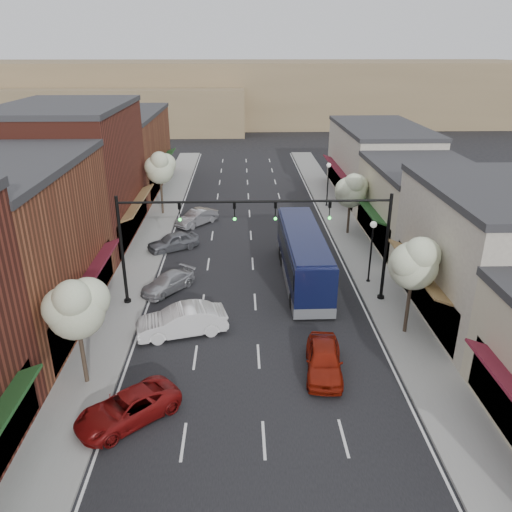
{
  "coord_description": "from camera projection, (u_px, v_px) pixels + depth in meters",
  "views": [
    {
      "loc": [
        -0.83,
        -19.91,
        14.97
      ],
      "look_at": [
        0.13,
        10.26,
        2.2
      ],
      "focal_mm": 35.0,
      "sensor_mm": 36.0,
      "label": 1
    }
  ],
  "objects": [
    {
      "name": "parked_car_e",
      "position": [
        197.0,
        217.0,
        44.86
      ],
      "size": [
        3.85,
        4.16,
        1.39
      ],
      "primitive_type": "imported",
      "rotation": [
        0.0,
        0.0,
        -0.71
      ],
      "color": "#96969B",
      "rests_on": "ground"
    },
    {
      "name": "curb_right",
      "position": [
        335.0,
        240.0,
        41.39
      ],
      "size": [
        0.25,
        73.0,
        0.17
      ],
      "primitive_type": "cube",
      "color": "gray",
      "rests_on": "ground"
    },
    {
      "name": "ground",
      "position": [
        260.0,
        380.0,
        24.19
      ],
      "size": [
        160.0,
        160.0,
        0.0
      ],
      "primitive_type": "plane",
      "color": "black",
      "rests_on": "ground"
    },
    {
      "name": "bldg_right_midfar",
      "position": [
        422.0,
        205.0,
        39.92
      ],
      "size": [
        9.14,
        12.1,
        6.4
      ],
      "color": "#BBB495",
      "rests_on": "ground"
    },
    {
      "name": "parked_car_c",
      "position": [
        168.0,
        283.0,
        32.79
      ],
      "size": [
        3.8,
        4.18,
        1.17
      ],
      "primitive_type": "imported",
      "rotation": [
        0.0,
        0.0,
        -0.67
      ],
      "color": "#A4A5A9",
      "rests_on": "ground"
    },
    {
      "name": "coach_bus",
      "position": [
        303.0,
        255.0,
        33.82
      ],
      "size": [
        2.67,
        11.55,
        3.52
      ],
      "rotation": [
        0.0,
        0.0,
        0.01
      ],
      "color": "black",
      "rests_on": "ground"
    },
    {
      "name": "lamp_post_near",
      "position": [
        372.0,
        242.0,
        32.91
      ],
      "size": [
        0.44,
        0.44,
        4.44
      ],
      "color": "black",
      "rests_on": "ground"
    },
    {
      "name": "bldg_right_midnear",
      "position": [
        495.0,
        255.0,
        28.59
      ],
      "size": [
        9.14,
        12.1,
        7.9
      ],
      "color": "beige",
      "rests_on": "ground"
    },
    {
      "name": "tree_right_far",
      "position": [
        351.0,
        189.0,
        41.23
      ],
      "size": [
        2.85,
        2.65,
        5.43
      ],
      "color": "#47382B",
      "rests_on": "ground"
    },
    {
      "name": "signal_mast_left",
      "position": [
        160.0,
        234.0,
        29.58
      ],
      "size": [
        8.22,
        0.46,
        7.0
      ],
      "color": "black",
      "rests_on": "ground"
    },
    {
      "name": "tree_left_near",
      "position": [
        76.0,
        307.0,
        22.25
      ],
      "size": [
        2.85,
        2.65,
        5.69
      ],
      "color": "#47382B",
      "rests_on": "ground"
    },
    {
      "name": "tree_left_far",
      "position": [
        160.0,
        167.0,
        46.03
      ],
      "size": [
        2.85,
        2.65,
        6.13
      ],
      "color": "#47382B",
      "rests_on": "ground"
    },
    {
      "name": "signal_mast_right",
      "position": [
        349.0,
        232.0,
        29.91
      ],
      "size": [
        8.22,
        0.46,
        7.0
      ],
      "color": "black",
      "rests_on": "ground"
    },
    {
      "name": "lamp_post_far",
      "position": [
        328.0,
        177.0,
        49.02
      ],
      "size": [
        0.44,
        0.44,
        4.44
      ],
      "color": "black",
      "rests_on": "ground"
    },
    {
      "name": "tree_right_near",
      "position": [
        415.0,
        261.0,
        26.33
      ],
      "size": [
        2.85,
        2.65,
        5.95
      ],
      "color": "#47382B",
      "rests_on": "ground"
    },
    {
      "name": "curb_left",
      "position": [
        166.0,
        242.0,
        40.98
      ],
      "size": [
        0.25,
        73.0,
        0.17
      ],
      "primitive_type": "cube",
      "color": "gray",
      "rests_on": "ground"
    },
    {
      "name": "red_hatchback",
      "position": [
        324.0,
        360.0,
        24.48
      ],
      "size": [
        2.23,
        4.5,
        1.48
      ],
      "primitive_type": "imported",
      "rotation": [
        0.0,
        0.0,
        -0.11
      ],
      "color": "maroon",
      "rests_on": "ground"
    },
    {
      "name": "parked_car_b",
      "position": [
        182.0,
        321.0,
        27.76
      ],
      "size": [
        5.28,
        2.93,
        1.65
      ],
      "primitive_type": "imported",
      "rotation": [
        0.0,
        0.0,
        -1.32
      ],
      "color": "silver",
      "rests_on": "ground"
    },
    {
      "name": "sidewalk_left",
      "position": [
        149.0,
        242.0,
        40.94
      ],
      "size": [
        2.8,
        73.0,
        0.15
      ],
      "primitive_type": "cube",
      "color": "gray",
      "rests_on": "ground"
    },
    {
      "name": "parked_car_a",
      "position": [
        128.0,
        408.0,
        21.36
      ],
      "size": [
        4.83,
        4.55,
        1.27
      ],
      "primitive_type": "imported",
      "rotation": [
        0.0,
        0.0,
        -0.87
      ],
      "color": "maroon",
      "rests_on": "ground"
    },
    {
      "name": "bldg_left_far",
      "position": [
        119.0,
        151.0,
        55.29
      ],
      "size": [
        10.14,
        18.1,
        8.4
      ],
      "color": "brown",
      "rests_on": "ground"
    },
    {
      "name": "bldg_right_far",
      "position": [
        378.0,
        162.0,
        52.62
      ],
      "size": [
        9.14,
        16.1,
        7.4
      ],
      "color": "beige",
      "rests_on": "ground"
    },
    {
      "name": "hill_far",
      "position": [
        243.0,
        92.0,
        104.7
      ],
      "size": [
        120.0,
        30.0,
        12.0
      ],
      "primitive_type": "cube",
      "color": "#7A6647",
      "rests_on": "ground"
    },
    {
      "name": "sidewalk_right",
      "position": [
        352.0,
        240.0,
        41.43
      ],
      "size": [
        2.8,
        73.0,
        0.15
      ],
      "primitive_type": "cube",
      "color": "gray",
      "rests_on": "ground"
    },
    {
      "name": "bldg_left_midfar",
      "position": [
        74.0,
        174.0,
        40.08
      ],
      "size": [
        10.14,
        14.1,
        10.9
      ],
      "color": "#5E251B",
      "rests_on": "ground"
    },
    {
      "name": "hill_near",
      "position": [
        111.0,
        109.0,
        93.7
      ],
      "size": [
        50.0,
        20.0,
        8.0
      ],
      "primitive_type": "cube",
      "color": "#7A6647",
      "rests_on": "ground"
    },
    {
      "name": "parked_car_d",
      "position": [
        173.0,
        242.0,
        39.35
      ],
      "size": [
        4.35,
        3.5,
        1.39
      ],
      "primitive_type": "imported",
      "rotation": [
        0.0,
        0.0,
        -1.03
      ],
      "color": "slate",
      "rests_on": "ground"
    }
  ]
}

